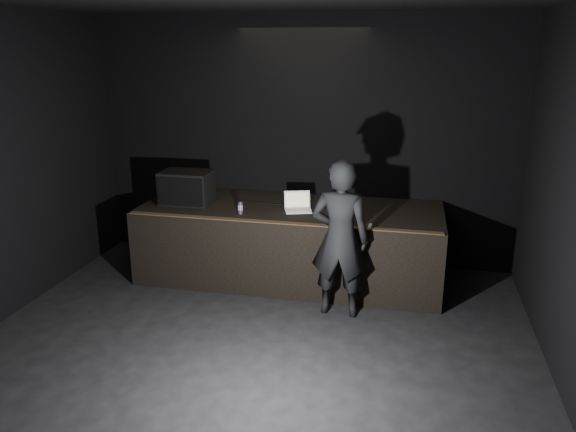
{
  "coord_description": "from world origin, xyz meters",
  "views": [
    {
      "loc": [
        1.52,
        -4.31,
        3.09
      ],
      "look_at": [
        0.06,
        2.3,
        1.01
      ],
      "focal_mm": 35.0,
      "sensor_mm": 36.0,
      "label": 1
    }
  ],
  "objects_px": {
    "stage_monitor": "(187,188)",
    "person": "(340,239)",
    "laptop": "(298,206)",
    "beer_can": "(240,208)",
    "stage_riser": "(291,242)"
  },
  "relations": [
    {
      "from": "stage_riser",
      "to": "person",
      "type": "distance_m",
      "value": 1.31
    },
    {
      "from": "stage_riser",
      "to": "laptop",
      "type": "xyz_separation_m",
      "value": [
        0.12,
        -0.12,
        0.56
      ]
    },
    {
      "from": "stage_monitor",
      "to": "laptop",
      "type": "height_order",
      "value": "stage_monitor"
    },
    {
      "from": "stage_monitor",
      "to": "beer_can",
      "type": "bearing_deg",
      "value": -19.72
    },
    {
      "from": "stage_riser",
      "to": "beer_can",
      "type": "distance_m",
      "value": 0.92
    },
    {
      "from": "person",
      "to": "beer_can",
      "type": "bearing_deg",
      "value": -18.87
    },
    {
      "from": "beer_can",
      "to": "person",
      "type": "xyz_separation_m",
      "value": [
        1.35,
        -0.51,
        -0.14
      ]
    },
    {
      "from": "stage_monitor",
      "to": "beer_can",
      "type": "relative_size",
      "value": 4.25
    },
    {
      "from": "laptop",
      "to": "beer_can",
      "type": "relative_size",
      "value": 2.64
    },
    {
      "from": "laptop",
      "to": "beer_can",
      "type": "bearing_deg",
      "value": -172.67
    },
    {
      "from": "beer_can",
      "to": "laptop",
      "type": "bearing_deg",
      "value": 25.28
    },
    {
      "from": "stage_monitor",
      "to": "person",
      "type": "relative_size",
      "value": 0.36
    },
    {
      "from": "stage_riser",
      "to": "stage_monitor",
      "type": "height_order",
      "value": "stage_monitor"
    },
    {
      "from": "stage_riser",
      "to": "beer_can",
      "type": "height_order",
      "value": "beer_can"
    },
    {
      "from": "beer_can",
      "to": "stage_monitor",
      "type": "bearing_deg",
      "value": 160.25
    }
  ]
}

